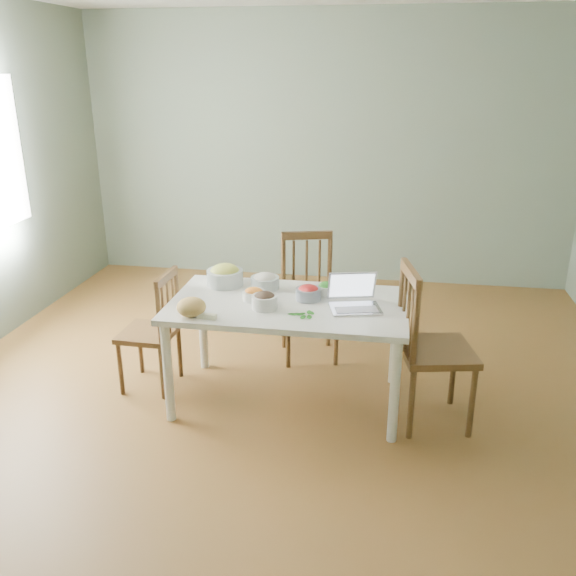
% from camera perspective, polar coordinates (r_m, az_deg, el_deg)
% --- Properties ---
extents(floor, '(5.00, 5.00, 0.00)m').
position_cam_1_polar(floor, '(4.35, -0.41, -9.55)').
color(floor, brown).
rests_on(floor, ground).
extents(wall_back, '(5.00, 0.00, 2.70)m').
position_cam_1_polar(wall_back, '(6.31, 3.60, 12.77)').
color(wall_back, slate).
rests_on(wall_back, ground).
extents(wall_front, '(5.00, 0.00, 2.70)m').
position_cam_1_polar(wall_front, '(1.61, -16.47, -10.97)').
color(wall_front, slate).
rests_on(wall_front, ground).
extents(dining_table, '(1.53, 0.86, 0.72)m').
position_cam_1_polar(dining_table, '(4.07, 0.00, -6.09)').
color(dining_table, white).
rests_on(dining_table, floor).
extents(chair_far, '(0.52, 0.51, 0.97)m').
position_cam_1_polar(chair_far, '(4.64, 2.03, -1.02)').
color(chair_far, '#3E270D').
rests_on(chair_far, floor).
extents(chair_left, '(0.37, 0.39, 0.86)m').
position_cam_1_polar(chair_left, '(4.34, -13.05, -3.89)').
color(chair_left, '#3E270D').
rests_on(chair_left, floor).
extents(chair_right, '(0.52, 0.54, 1.04)m').
position_cam_1_polar(chair_right, '(3.88, 13.86, -5.43)').
color(chair_right, '#3E270D').
rests_on(chair_right, floor).
extents(bread_boule, '(0.23, 0.23, 0.12)m').
position_cam_1_polar(bread_boule, '(3.74, -9.10, -1.77)').
color(bread_boule, '#AC8B4C').
rests_on(bread_boule, dining_table).
extents(butter_stick, '(0.12, 0.05, 0.03)m').
position_cam_1_polar(butter_stick, '(3.70, -7.66, -2.66)').
color(butter_stick, '#F2EEC5').
rests_on(butter_stick, dining_table).
extents(bowl_squash, '(0.28, 0.28, 0.15)m').
position_cam_1_polar(bowl_squash, '(4.23, -5.97, 1.23)').
color(bowl_squash, gold).
rests_on(bowl_squash, dining_table).
extents(bowl_carrot, '(0.16, 0.16, 0.08)m').
position_cam_1_polar(bowl_carrot, '(3.95, -3.25, -0.59)').
color(bowl_carrot, orange).
rests_on(bowl_carrot, dining_table).
extents(bowl_onion, '(0.23, 0.23, 0.11)m').
position_cam_1_polar(bowl_onion, '(4.15, -2.19, 0.66)').
color(bowl_onion, white).
rests_on(bowl_onion, dining_table).
extents(bowl_mushroom, '(0.17, 0.17, 0.11)m').
position_cam_1_polar(bowl_mushroom, '(3.81, -2.22, -1.18)').
color(bowl_mushroom, black).
rests_on(bowl_mushroom, dining_table).
extents(bowl_redpep, '(0.19, 0.19, 0.10)m').
position_cam_1_polar(bowl_redpep, '(3.96, 1.93, -0.43)').
color(bowl_redpep, red).
rests_on(bowl_redpep, dining_table).
extents(bowl_broccoli, '(0.17, 0.17, 0.08)m').
position_cam_1_polar(bowl_broccoli, '(4.06, 3.61, -0.03)').
color(bowl_broccoli, '#195B17').
rests_on(bowl_broccoli, dining_table).
extents(flatbread, '(0.29, 0.29, 0.02)m').
position_cam_1_polar(flatbread, '(4.17, 5.64, 0.00)').
color(flatbread, tan).
rests_on(flatbread, dining_table).
extents(basil_bunch, '(0.18, 0.18, 0.02)m').
position_cam_1_polar(basil_bunch, '(3.72, 1.22, -2.41)').
color(basil_bunch, '#1D4D1E').
rests_on(basil_bunch, dining_table).
extents(laptop, '(0.37, 0.35, 0.21)m').
position_cam_1_polar(laptop, '(3.79, 6.42, -0.57)').
color(laptop, silver).
rests_on(laptop, dining_table).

